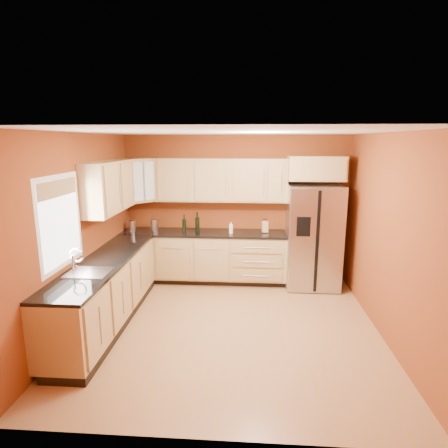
{
  "coord_description": "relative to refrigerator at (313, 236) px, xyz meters",
  "views": [
    {
      "loc": [
        0.26,
        -4.69,
        2.49
      ],
      "look_at": [
        -0.13,
        0.9,
        1.24
      ],
      "focal_mm": 30.0,
      "sensor_mm": 36.0,
      "label": 1
    }
  ],
  "objects": [
    {
      "name": "floor",
      "position": [
        -1.35,
        -1.62,
        -0.89
      ],
      "size": [
        4.0,
        4.0,
        0.0
      ],
      "primitive_type": "plane",
      "color": "#A87541",
      "rests_on": "ground"
    },
    {
      "name": "ceiling",
      "position": [
        -1.35,
        -1.62,
        1.71
      ],
      "size": [
        4.0,
        4.0,
        0.0
      ],
      "primitive_type": "plane",
      "color": "white",
      "rests_on": "wall_back"
    },
    {
      "name": "wall_back",
      "position": [
        -1.35,
        0.38,
        0.41
      ],
      "size": [
        4.0,
        0.04,
        2.6
      ],
      "primitive_type": "cube",
      "color": "brown",
      "rests_on": "floor"
    },
    {
      "name": "wall_front",
      "position": [
        -1.35,
        -3.62,
        0.41
      ],
      "size": [
        4.0,
        0.04,
        2.6
      ],
      "primitive_type": "cube",
      "color": "brown",
      "rests_on": "floor"
    },
    {
      "name": "wall_left",
      "position": [
        -3.35,
        -1.62,
        0.41
      ],
      "size": [
        0.04,
        4.0,
        2.6
      ],
      "primitive_type": "cube",
      "color": "brown",
      "rests_on": "floor"
    },
    {
      "name": "wall_right",
      "position": [
        0.65,
        -1.62,
        0.41
      ],
      "size": [
        0.04,
        4.0,
        2.6
      ],
      "primitive_type": "cube",
      "color": "brown",
      "rests_on": "floor"
    },
    {
      "name": "base_cabinets_back",
      "position": [
        -1.9,
        0.07,
        -0.45
      ],
      "size": [
        2.9,
        0.6,
        0.88
      ],
      "primitive_type": "cube",
      "color": "#A1884E",
      "rests_on": "floor"
    },
    {
      "name": "base_cabinets_left",
      "position": [
        -3.05,
        -1.62,
        -0.45
      ],
      "size": [
        0.6,
        2.8,
        0.88
      ],
      "primitive_type": "cube",
      "color": "#A1884E",
      "rests_on": "floor"
    },
    {
      "name": "countertop_back",
      "position": [
        -1.9,
        0.06,
        0.01
      ],
      "size": [
        2.9,
        0.62,
        0.04
      ],
      "primitive_type": "cube",
      "color": "black",
      "rests_on": "base_cabinets_back"
    },
    {
      "name": "countertop_left",
      "position": [
        -3.04,
        -1.62,
        0.01
      ],
      "size": [
        0.62,
        2.8,
        0.04
      ],
      "primitive_type": "cube",
      "color": "black",
      "rests_on": "base_cabinets_left"
    },
    {
      "name": "upper_cabinets_back",
      "position": [
        -1.6,
        0.21,
        0.94
      ],
      "size": [
        2.3,
        0.33,
        0.75
      ],
      "primitive_type": "cube",
      "color": "#A1884E",
      "rests_on": "wall_back"
    },
    {
      "name": "upper_cabinets_left",
      "position": [
        -3.19,
        -0.9,
        0.94
      ],
      "size": [
        0.33,
        1.35,
        0.75
      ],
      "primitive_type": "cube",
      "color": "#A1884E",
      "rests_on": "wall_left"
    },
    {
      "name": "corner_upper_cabinet",
      "position": [
        -3.02,
        0.04,
        0.94
      ],
      "size": [
        0.67,
        0.67,
        0.75
      ],
      "primitive_type": "cube",
      "rotation": [
        0.0,
        0.0,
        0.79
      ],
      "color": "#A1884E",
      "rests_on": "wall_back"
    },
    {
      "name": "over_fridge_cabinet",
      "position": [
        0.0,
        0.07,
        1.16
      ],
      "size": [
        0.92,
        0.6,
        0.4
      ],
      "primitive_type": "cube",
      "color": "#A1884E",
      "rests_on": "wall_back"
    },
    {
      "name": "refrigerator",
      "position": [
        0.0,
        0.0,
        0.0
      ],
      "size": [
        0.9,
        0.75,
        1.78
      ],
      "primitive_type": "cube",
      "color": "#B8B8BD",
      "rests_on": "floor"
    },
    {
      "name": "window",
      "position": [
        -3.33,
        -2.12,
        0.66
      ],
      "size": [
        0.03,
        0.9,
        1.0
      ],
      "primitive_type": "cube",
      "color": "white",
      "rests_on": "wall_left"
    },
    {
      "name": "sink_faucet",
      "position": [
        -3.04,
        -2.12,
        0.18
      ],
      "size": [
        0.5,
        0.42,
        0.3
      ],
      "primitive_type": null,
      "color": "silver",
      "rests_on": "countertop_left"
    },
    {
      "name": "canister_left",
      "position": [
        -3.17,
        0.04,
        0.13
      ],
      "size": [
        0.15,
        0.15,
        0.2
      ],
      "primitive_type": "cylinder",
      "rotation": [
        0.0,
        0.0,
        -0.34
      ],
      "color": "#B8B8BD",
      "rests_on": "countertop_back"
    },
    {
      "name": "canister_right",
      "position": [
        -2.78,
        0.09,
        0.13
      ],
      "size": [
        0.16,
        0.16,
        0.2
      ],
      "primitive_type": "cylinder",
      "rotation": [
        0.0,
        0.0,
        -0.32
      ],
      "color": "#B8B8BD",
      "rests_on": "countertop_back"
    },
    {
      "name": "wine_bottle_a",
      "position": [
        -2.01,
        0.06,
        0.21
      ],
      "size": [
        0.1,
        0.1,
        0.35
      ],
      "primitive_type": null,
      "rotation": [
        0.0,
        0.0,
        -0.32
      ],
      "color": "black",
      "rests_on": "countertop_back"
    },
    {
      "name": "wine_bottle_b",
      "position": [
        -2.25,
        0.09,
        0.18
      ],
      "size": [
        0.09,
        0.09,
        0.3
      ],
      "primitive_type": null,
      "rotation": [
        0.0,
        0.0,
        0.37
      ],
      "color": "black",
      "rests_on": "countertop_back"
    },
    {
      "name": "knife_block",
      "position": [
        -0.82,
        0.11,
        0.13
      ],
      "size": [
        0.12,
        0.11,
        0.21
      ],
      "primitive_type": "cube",
      "rotation": [
        0.0,
        0.0,
        0.16
      ],
      "color": "tan",
      "rests_on": "countertop_back"
    },
    {
      "name": "soap_dispenser",
      "position": [
        -1.41,
        -0.01,
        0.13
      ],
      "size": [
        0.08,
        0.08,
        0.2
      ],
      "primitive_type": "cylinder",
      "rotation": [
        0.0,
        0.0,
        0.29
      ],
      "color": "white",
      "rests_on": "countertop_back"
    }
  ]
}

